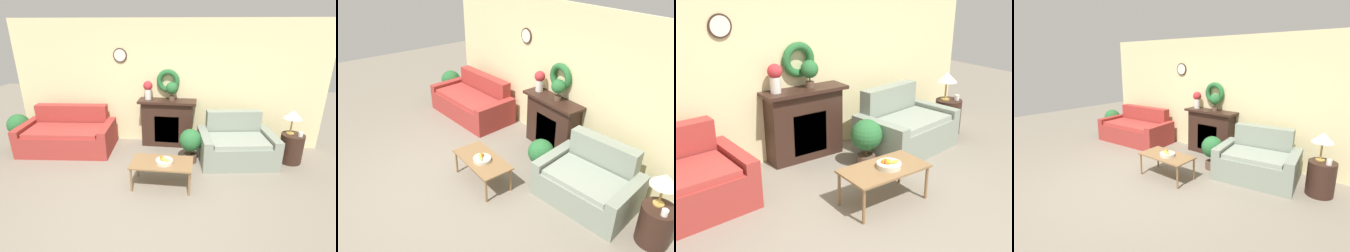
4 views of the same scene
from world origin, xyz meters
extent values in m
plane|color=gray|center=(0.00, 0.00, 0.00)|extent=(16.00, 16.00, 0.00)
cube|color=beige|center=(0.00, 2.57, 1.35)|extent=(6.80, 0.06, 2.70)
cylinder|color=#382319|center=(-0.93, 2.52, 1.95)|extent=(0.30, 0.02, 0.30)
cylinder|color=white|center=(-0.93, 2.51, 1.95)|extent=(0.25, 0.01, 0.25)
torus|color=#286633|center=(0.11, 2.48, 1.44)|extent=(0.49, 0.11, 0.49)
cube|color=#331E16|center=(0.11, 2.37, 0.50)|extent=(1.11, 0.34, 1.00)
cube|color=black|center=(0.11, 2.21, 0.42)|extent=(0.53, 0.02, 0.60)
cube|color=orange|center=(0.11, 2.20, 0.35)|extent=(0.43, 0.01, 0.33)
cube|color=#331E16|center=(0.11, 2.33, 1.03)|extent=(1.25, 0.41, 0.05)
cube|color=#9E332D|center=(-1.98, 1.71, 0.23)|extent=(1.64, 0.92, 0.46)
cube|color=#9E332D|center=(-2.02, 2.21, 0.45)|extent=(1.59, 0.36, 0.91)
cube|color=#9E332D|center=(-2.86, 1.75, 0.30)|extent=(0.26, 1.01, 0.60)
cube|color=#9E332D|center=(-1.12, 1.90, 0.30)|extent=(0.26, 1.01, 0.60)
cube|color=#AD3832|center=(-1.98, 1.71, 0.50)|extent=(1.57, 0.85, 0.08)
cube|color=gray|center=(1.58, 1.64, 0.23)|extent=(1.20, 0.91, 0.45)
cube|color=gray|center=(1.51, 2.12, 0.47)|extent=(1.12, 0.37, 0.94)
cube|color=gray|center=(0.93, 1.65, 0.30)|extent=(0.31, 0.98, 0.59)
cube|color=gray|center=(2.19, 1.84, 0.30)|extent=(0.31, 0.98, 0.59)
cube|color=gray|center=(1.58, 1.64, 0.49)|extent=(1.15, 0.84, 0.08)
cube|color=olive|center=(0.22, 0.72, 0.43)|extent=(1.02, 0.55, 0.03)
cylinder|color=olive|center=(-0.25, 0.48, 0.21)|extent=(0.04, 0.04, 0.42)
cylinder|color=olive|center=(0.70, 0.48, 0.21)|extent=(0.04, 0.04, 0.42)
cylinder|color=olive|center=(-0.25, 0.95, 0.21)|extent=(0.04, 0.04, 0.42)
cylinder|color=olive|center=(0.70, 0.95, 0.21)|extent=(0.04, 0.04, 0.42)
cylinder|color=beige|center=(0.27, 0.69, 0.48)|extent=(0.29, 0.29, 0.06)
sphere|color=#B2231E|center=(0.23, 0.71, 0.52)|extent=(0.07, 0.07, 0.07)
sphere|color=orange|center=(0.25, 0.68, 0.53)|extent=(0.07, 0.07, 0.07)
sphere|color=orange|center=(0.22, 0.72, 0.53)|extent=(0.07, 0.07, 0.07)
ellipsoid|color=yellow|center=(0.29, 0.65, 0.53)|extent=(0.17, 0.09, 0.04)
cylinder|color=#331E16|center=(2.64, 1.86, 0.29)|extent=(0.44, 0.44, 0.58)
cylinder|color=#B28E42|center=(2.58, 1.91, 0.59)|extent=(0.14, 0.14, 0.02)
cylinder|color=#B28E42|center=(2.58, 1.91, 0.75)|extent=(0.03, 0.03, 0.29)
cone|color=silver|center=(2.58, 1.91, 0.98)|extent=(0.35, 0.35, 0.17)
cylinder|color=silver|center=(2.74, 1.79, 0.62)|extent=(0.08, 0.08, 0.09)
cylinder|color=silver|center=(-0.31, 2.37, 1.16)|extent=(0.14, 0.14, 0.22)
sphere|color=#B72D33|center=(-0.31, 2.37, 1.35)|extent=(0.20, 0.20, 0.20)
cylinder|color=brown|center=(0.21, 2.35, 1.10)|extent=(0.12, 0.12, 0.09)
cylinder|color=#4C3823|center=(0.21, 2.35, 1.18)|extent=(0.02, 0.02, 0.07)
sphere|color=#286633|center=(0.21, 2.35, 1.32)|extent=(0.25, 0.25, 0.25)
cylinder|color=brown|center=(-3.17, 1.92, 0.08)|extent=(0.23, 0.23, 0.16)
cylinder|color=#4C3823|center=(-3.17, 1.92, 0.22)|extent=(0.04, 0.04, 0.13)
sphere|color=#286633|center=(-3.17, 1.92, 0.49)|extent=(0.48, 0.48, 0.48)
cylinder|color=brown|center=(0.66, 1.60, 0.08)|extent=(0.26, 0.26, 0.16)
cylinder|color=#4C3823|center=(0.66, 1.60, 0.22)|extent=(0.04, 0.04, 0.12)
sphere|color=#286633|center=(0.66, 1.60, 0.47)|extent=(0.44, 0.44, 0.44)
camera|label=1|loc=(0.79, -3.05, 2.58)|focal=28.00mm
camera|label=2|loc=(4.01, -1.55, 3.50)|focal=35.00mm
camera|label=3|loc=(-2.49, -2.36, 2.45)|focal=42.00mm
camera|label=4|loc=(3.44, -2.66, 2.20)|focal=28.00mm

